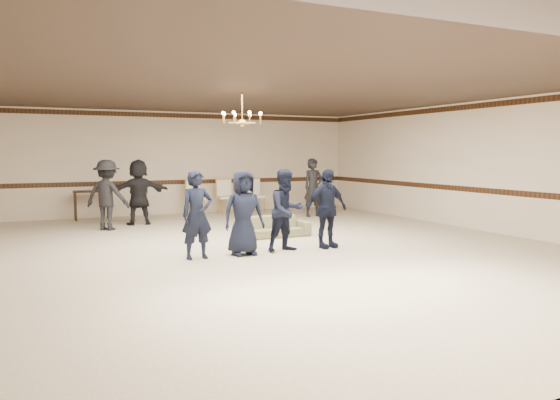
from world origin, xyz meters
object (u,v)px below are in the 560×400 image
(boy_d, at_px, (326,208))
(adult_right, at_px, (313,188))
(banquet_chair_right, at_px, (256,196))
(boy_a, at_px, (197,215))
(banquet_chair_mid, at_px, (226,197))
(adult_left, at_px, (107,195))
(chandelier, at_px, (242,108))
(settee, at_px, (274,226))
(boy_b, at_px, (243,213))
(boy_c, at_px, (286,210))
(console_table, at_px, (92,205))
(adult_mid, at_px, (139,192))
(banquet_chair_left, at_px, (195,198))

(boy_d, distance_m, adult_right, 5.34)
(adult_right, bearing_deg, banquet_chair_right, 119.68)
(boy_a, bearing_deg, boy_d, -4.50)
(boy_a, height_order, banquet_chair_mid, boy_a)
(adult_left, height_order, banquet_chair_mid, adult_left)
(chandelier, height_order, settee, chandelier)
(settee, bearing_deg, adult_left, 139.70)
(settee, bearing_deg, boy_b, -129.65)
(chandelier, relative_size, boy_c, 0.58)
(boy_b, relative_size, console_table, 1.59)
(boy_a, bearing_deg, chandelier, 39.18)
(boy_c, distance_m, boy_d, 0.90)
(chandelier, height_order, boy_c, chandelier)
(adult_left, bearing_deg, console_table, -49.53)
(boy_a, bearing_deg, adult_right, 39.25)
(chandelier, relative_size, settee, 0.57)
(boy_c, bearing_deg, chandelier, 95.90)
(boy_b, distance_m, banquet_chair_right, 7.28)
(adult_mid, relative_size, banquet_chair_left, 1.64)
(boy_a, relative_size, adult_mid, 0.92)
(boy_d, height_order, adult_right, adult_right)
(banquet_chair_mid, distance_m, banquet_chair_right, 1.00)
(chandelier, height_order, adult_right, chandelier)
(boy_b, relative_size, adult_left, 0.92)
(chandelier, distance_m, boy_c, 2.50)
(adult_right, bearing_deg, boy_c, -125.83)
(adult_right, height_order, console_table, adult_right)
(adult_right, bearing_deg, banquet_chair_mid, 137.38)
(boy_c, bearing_deg, adult_left, 111.05)
(chandelier, height_order, banquet_chair_right, chandelier)
(boy_d, relative_size, console_table, 1.59)
(chandelier, height_order, adult_left, chandelier)
(chandelier, distance_m, boy_d, 2.79)
(banquet_chair_left, distance_m, banquet_chair_right, 2.00)
(boy_b, distance_m, adult_left, 4.88)
(adult_mid, distance_m, console_table, 1.97)
(boy_d, height_order, adult_mid, adult_mid)
(adult_right, distance_m, banquet_chair_right, 2.17)
(chandelier, xyz_separation_m, banquet_chair_left, (0.49, 5.29, -2.34))
(boy_b, bearing_deg, banquet_chair_mid, 73.10)
(boy_d, xyz_separation_m, adult_left, (-3.68, 4.51, 0.07))
(boy_d, height_order, banquet_chair_left, boy_d)
(boy_a, height_order, console_table, boy_a)
(banquet_chair_mid, relative_size, banquet_chair_right, 1.00)
(boy_d, bearing_deg, boy_a, 175.54)
(settee, xyz_separation_m, adult_left, (-3.31, 2.75, 0.64))
(boy_c, xyz_separation_m, adult_mid, (-1.88, 5.21, 0.07))
(banquet_chair_mid, bearing_deg, adult_mid, -152.57)
(boy_b, height_order, banquet_chair_right, boy_b)
(chandelier, distance_m, adult_left, 4.44)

